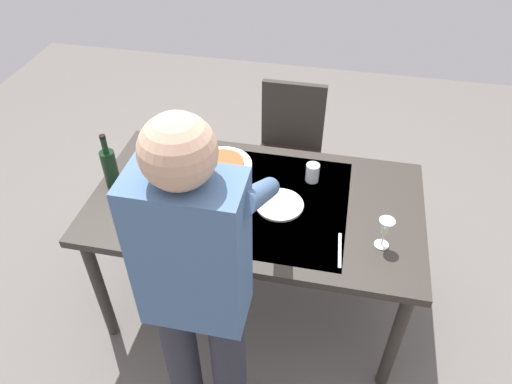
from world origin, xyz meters
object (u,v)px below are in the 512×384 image
(wine_glass_left, at_px, (385,228))
(chair_near, at_px, (290,145))
(water_cup_near_right, at_px, (179,184))
(dinner_plate_near, at_px, (280,205))
(dinner_plate_far, at_px, (223,224))
(dining_table, at_px, (256,212))
(person_server, at_px, (198,290))
(wine_glass_right, at_px, (185,198))
(water_cup_far_left, at_px, (312,173))
(wine_bottle, at_px, (110,167))
(serving_bowl_pasta, at_px, (223,167))
(water_cup_near_left, at_px, (167,231))

(wine_glass_left, bearing_deg, chair_near, -61.49)
(wine_glass_left, height_order, water_cup_near_right, wine_glass_left)
(dinner_plate_near, bearing_deg, dinner_plate_far, 38.65)
(dining_table, relative_size, dinner_plate_far, 6.93)
(person_server, distance_m, wine_glass_right, 0.59)
(water_cup_far_left, bearing_deg, wine_bottle, 13.67)
(wine_bottle, distance_m, wine_glass_right, 0.45)
(serving_bowl_pasta, distance_m, dinner_plate_near, 0.38)
(wine_glass_left, bearing_deg, water_cup_near_left, 9.29)
(wine_glass_right, height_order, dinner_plate_near, wine_glass_right)
(wine_bottle, bearing_deg, wine_glass_left, 173.56)
(dinner_plate_near, bearing_deg, person_server, 75.24)
(chair_near, xyz_separation_m, water_cup_near_right, (0.42, 0.85, 0.30))
(dining_table, xyz_separation_m, wine_bottle, (0.72, 0.03, 0.19))
(wine_glass_left, relative_size, dinner_plate_near, 0.66)
(person_server, height_order, wine_glass_left, person_server)
(wine_bottle, xyz_separation_m, water_cup_near_left, (-0.39, 0.30, -0.06))
(wine_glass_right, distance_m, dinner_plate_far, 0.21)
(person_server, bearing_deg, serving_bowl_pasta, -80.53)
(water_cup_near_left, distance_m, water_cup_near_right, 0.31)
(chair_near, distance_m, wine_bottle, 1.21)
(water_cup_near_left, xyz_separation_m, dinner_plate_near, (-0.45, -0.31, -0.05))
(wine_glass_left, bearing_deg, water_cup_near_right, -9.08)
(chair_near, relative_size, serving_bowl_pasta, 3.03)
(wine_bottle, distance_m, water_cup_near_left, 0.50)
(dinner_plate_near, bearing_deg, chair_near, -85.37)
(water_cup_near_left, bearing_deg, wine_glass_right, -101.62)
(water_cup_near_left, height_order, water_cup_near_right, water_cup_near_right)
(dining_table, height_order, wine_glass_right, wine_glass_right)
(dinner_plate_far, bearing_deg, chair_near, -98.90)
(water_cup_near_left, xyz_separation_m, water_cup_far_left, (-0.58, -0.54, -0.00))
(person_server, distance_m, serving_bowl_pasta, 0.91)
(wine_bottle, bearing_deg, dining_table, -177.50)
(wine_glass_left, distance_m, water_cup_near_right, 0.98)
(dining_table, xyz_separation_m, wine_glass_right, (0.30, 0.17, 0.18))
(dining_table, xyz_separation_m, dinner_plate_far, (0.11, 0.20, 0.08))
(wine_glass_right, relative_size, serving_bowl_pasta, 0.50)
(wine_bottle, height_order, dinner_plate_near, wine_bottle)
(chair_near, relative_size, person_server, 0.54)
(water_cup_far_left, relative_size, dinner_plate_far, 0.42)
(chair_near, height_order, water_cup_near_right, chair_near)
(wine_glass_right, bearing_deg, water_cup_near_left, 78.38)
(dining_table, bearing_deg, dinner_plate_near, 171.55)
(water_cup_near_right, distance_m, dinner_plate_near, 0.50)
(dining_table, height_order, serving_bowl_pasta, serving_bowl_pasta)
(wine_bottle, bearing_deg, chair_near, -131.90)
(wine_glass_left, distance_m, serving_bowl_pasta, 0.89)
(wine_bottle, relative_size, dinner_plate_near, 1.29)
(water_cup_near_right, bearing_deg, dinner_plate_far, 146.22)
(chair_near, distance_m, water_cup_far_left, 0.72)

